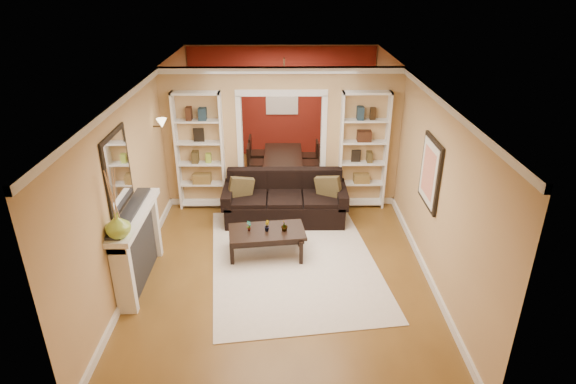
{
  "coord_description": "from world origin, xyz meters",
  "views": [
    {
      "loc": [
        0.04,
        -7.58,
        4.3
      ],
      "look_at": [
        0.1,
        -0.8,
        1.15
      ],
      "focal_mm": 30.0,
      "sensor_mm": 36.0,
      "label": 1
    }
  ],
  "objects_px": {
    "bookshelf_right": "(363,151)",
    "fireplace": "(139,248)",
    "coffee_table": "(267,243)",
    "sofa": "(285,198)",
    "dining_table": "(284,165)",
    "bookshelf_left": "(200,152)"
  },
  "relations": [
    {
      "from": "bookshelf_left",
      "to": "sofa",
      "type": "bearing_deg",
      "value": -19.87
    },
    {
      "from": "bookshelf_right",
      "to": "fireplace",
      "type": "relative_size",
      "value": 1.35
    },
    {
      "from": "sofa",
      "to": "dining_table",
      "type": "bearing_deg",
      "value": 90.07
    },
    {
      "from": "coffee_table",
      "to": "fireplace",
      "type": "xyz_separation_m",
      "value": [
        -1.85,
        -0.7,
        0.35
      ]
    },
    {
      "from": "bookshelf_left",
      "to": "dining_table",
      "type": "xyz_separation_m",
      "value": [
        1.6,
        1.51,
        -0.88
      ]
    },
    {
      "from": "sofa",
      "to": "bookshelf_right",
      "type": "relative_size",
      "value": 0.99
    },
    {
      "from": "coffee_table",
      "to": "dining_table",
      "type": "xyz_separation_m",
      "value": [
        0.29,
        3.34,
        0.04
      ]
    },
    {
      "from": "coffee_table",
      "to": "fireplace",
      "type": "bearing_deg",
      "value": -166.42
    },
    {
      "from": "coffee_table",
      "to": "bookshelf_right",
      "type": "relative_size",
      "value": 0.53
    },
    {
      "from": "sofa",
      "to": "dining_table",
      "type": "distance_m",
      "value": 2.09
    },
    {
      "from": "sofa",
      "to": "bookshelf_left",
      "type": "distance_m",
      "value": 1.85
    },
    {
      "from": "bookshelf_right",
      "to": "fireplace",
      "type": "height_order",
      "value": "bookshelf_right"
    },
    {
      "from": "sofa",
      "to": "coffee_table",
      "type": "height_order",
      "value": "sofa"
    },
    {
      "from": "coffee_table",
      "to": "bookshelf_right",
      "type": "distance_m",
      "value": 2.72
    },
    {
      "from": "bookshelf_right",
      "to": "bookshelf_left",
      "type": "bearing_deg",
      "value": 180.0
    },
    {
      "from": "dining_table",
      "to": "sofa",
      "type": "bearing_deg",
      "value": -179.93
    },
    {
      "from": "fireplace",
      "to": "dining_table",
      "type": "height_order",
      "value": "fireplace"
    },
    {
      "from": "dining_table",
      "to": "bookshelf_left",
      "type": "bearing_deg",
      "value": 133.24
    },
    {
      "from": "sofa",
      "to": "bookshelf_right",
      "type": "xyz_separation_m",
      "value": [
        1.5,
        0.58,
        0.71
      ]
    },
    {
      "from": "bookshelf_left",
      "to": "fireplace",
      "type": "relative_size",
      "value": 1.35
    },
    {
      "from": "bookshelf_left",
      "to": "bookshelf_right",
      "type": "bearing_deg",
      "value": 0.0
    },
    {
      "from": "bookshelf_right",
      "to": "fireplace",
      "type": "bearing_deg",
      "value": -145.2
    }
  ]
}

